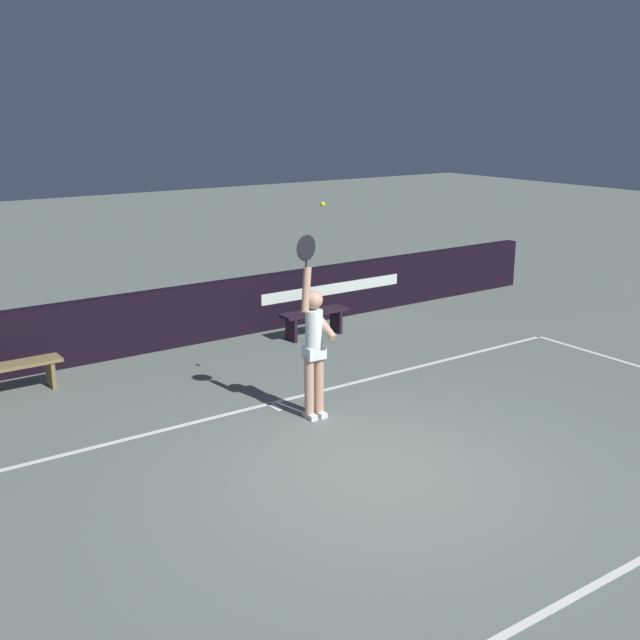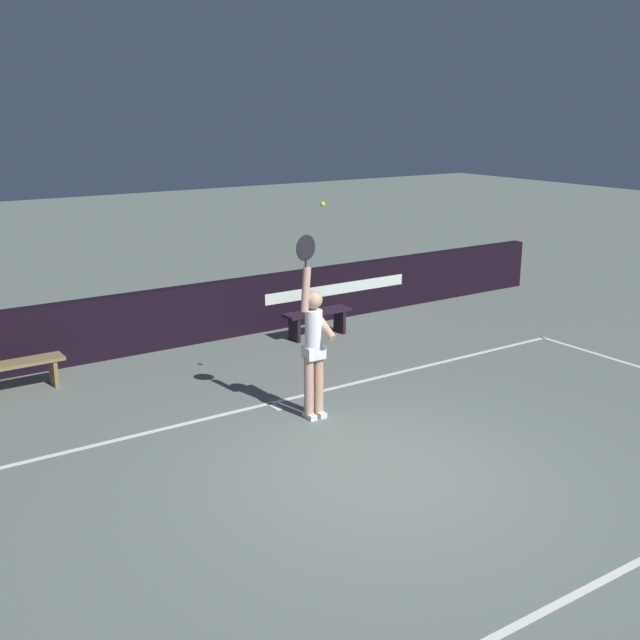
{
  "view_description": "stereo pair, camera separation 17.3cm",
  "coord_description": "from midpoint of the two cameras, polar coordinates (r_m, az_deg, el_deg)",
  "views": [
    {
      "loc": [
        -5.19,
        -6.15,
        4.04
      ],
      "look_at": [
        0.48,
        2.01,
        1.28
      ],
      "focal_mm": 43.1,
      "sensor_mm": 36.0,
      "label": 1
    },
    {
      "loc": [
        -5.05,
        -6.24,
        4.04
      ],
      "look_at": [
        0.48,
        2.01,
        1.28
      ],
      "focal_mm": 43.1,
      "sensor_mm": 36.0,
      "label": 2
    }
  ],
  "objects": [
    {
      "name": "tennis_ball",
      "position": [
        9.91,
        -0.3,
        8.59
      ],
      "size": [
        0.07,
        0.07,
        0.07
      ],
      "color": "#D1E22E"
    },
    {
      "name": "back_wall",
      "position": [
        13.55,
        -11.36,
        0.16
      ],
      "size": [
        17.22,
        0.25,
        1.04
      ],
      "color": "black",
      "rests_on": "ground"
    },
    {
      "name": "tennis_player",
      "position": [
        10.11,
        -0.94,
        -1.74
      ],
      "size": [
        0.45,
        0.51,
        2.51
      ],
      "color": "tan",
      "rests_on": "ground"
    },
    {
      "name": "courtside_bench_far",
      "position": [
        13.92,
        -0.8,
        0.19
      ],
      "size": [
        1.3,
        0.36,
        0.48
      ],
      "color": "black",
      "rests_on": "ground"
    },
    {
      "name": "court_lines",
      "position": [
        8.96,
        4.54,
        -11.33
      ],
      "size": [
        11.59,
        5.37,
        0.0
      ],
      "color": "white",
      "rests_on": "ground"
    },
    {
      "name": "ground_plane",
      "position": [
        9.0,
        4.32,
        -11.22
      ],
      "size": [
        60.0,
        60.0,
        0.0
      ],
      "primitive_type": "plane",
      "color": "slate"
    },
    {
      "name": "courtside_bench_near",
      "position": [
        12.04,
        -22.08,
        -3.53
      ],
      "size": [
        1.32,
        0.37,
        0.46
      ],
      "color": "olive",
      "rests_on": "ground"
    }
  ]
}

